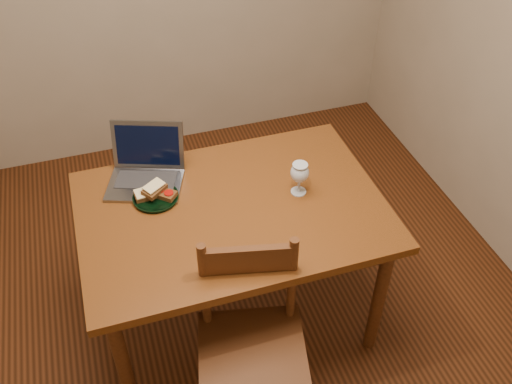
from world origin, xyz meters
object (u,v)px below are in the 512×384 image
object	(u,v)px
table	(233,222)
plate	(156,198)
laptop	(146,166)
milk_glass	(299,178)
chair	(252,339)

from	to	relation	value
table	plate	size ratio (longest dim) A/B	6.50
plate	laptop	world-z (taller)	laptop
table	laptop	xyz separation A→B (m)	(-0.31, 0.32, 0.15)
milk_glass	table	bearing A→B (deg)	-178.63
table	chair	xyz separation A→B (m)	(-0.07, -0.49, -0.16)
chair	laptop	distance (m)	0.90
plate	laptop	bearing A→B (deg)	92.55
milk_glass	laptop	size ratio (longest dim) A/B	0.39
plate	laptop	size ratio (longest dim) A/B	0.49
chair	table	bearing A→B (deg)	94.96
table	milk_glass	xyz separation A→B (m)	(0.31, 0.01, 0.16)
laptop	table	bearing A→B (deg)	-25.64
table	milk_glass	size ratio (longest dim) A/B	8.24
plate	milk_glass	bearing A→B (deg)	-13.59
table	milk_glass	bearing A→B (deg)	1.37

